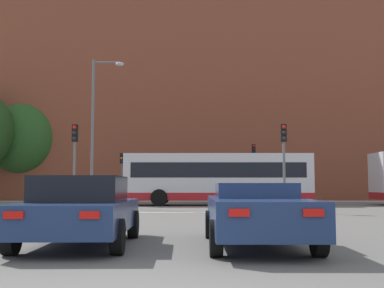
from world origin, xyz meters
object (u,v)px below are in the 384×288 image
Objects in this scene: traffic_light_far_left at (122,168)px; car_roadster_right at (256,212)px; car_saloon_left at (81,210)px; traffic_light_far_right at (254,163)px; pedestrian_waiting at (135,187)px; traffic_light_near_right at (284,153)px; traffic_light_near_left at (75,153)px; bus_crossing_lead at (218,178)px; street_lamp_junction at (97,119)px.

car_roadster_right is at bearing -75.64° from traffic_light_far_left.
car_saloon_left reaches higher than car_roadster_right.
traffic_light_far_left is 0.86× the size of traffic_light_far_right.
car_saloon_left is at bearing -104.51° from traffic_light_far_right.
pedestrian_waiting is (-2.21, 26.79, 0.34)m from car_saloon_left.
traffic_light_near_right is (2.81, 12.00, 2.03)m from car_roadster_right.
car_roadster_right is 1.30× the size of traffic_light_far_left.
car_saloon_left is 27.02m from traffic_light_far_right.
traffic_light_near_left is (-3.26, 12.31, 2.01)m from car_saloon_left.
car_saloon_left is at bearing -75.18° from traffic_light_near_left.
traffic_light_near_right is at bearing -93.76° from pedestrian_waiting.
pedestrian_waiting is (-8.96, 0.71, -1.82)m from traffic_light_far_right.
traffic_light_far_right is 17.02m from traffic_light_near_left.
traffic_light_near_right is at bearing -2.27° from traffic_light_near_left.
pedestrian_waiting is at bearing 93.21° from car_saloon_left.
bus_crossing_lead is 9.23m from pedestrian_waiting.
car_roadster_right is 1.20× the size of traffic_light_near_right.
traffic_light_far_left is at bearing 89.92° from traffic_light_near_left.
traffic_light_near_right is 0.93× the size of traffic_light_far_right.
bus_crossing_lead is 7.11m from traffic_light_far_right.
car_roadster_right is 26.43m from traffic_light_far_right.
traffic_light_far_right reaches higher than traffic_light_near_left.
traffic_light_near_right is (6.39, 11.93, 1.98)m from car_saloon_left.
car_saloon_left is at bearing -119.09° from pedestrian_waiting.
street_lamp_junction reaches higher than traffic_light_near_left.
bus_crossing_lead is 2.83× the size of traffic_light_near_right.
street_lamp_junction reaches higher than car_saloon_left.
car_saloon_left is 12.89m from traffic_light_near_left.
traffic_light_near_right is 1.09× the size of traffic_light_far_left.
traffic_light_far_right is 13.80m from street_lamp_junction.
car_saloon_left is 17.45m from street_lamp_junction.
traffic_light_near_left reaches higher than pedestrian_waiting.
traffic_light_far_left is at bearing 90.71° from street_lamp_junction.
car_roadster_right is 19.86m from bus_crossing_lead.
traffic_light_near_left is at bearing 177.73° from traffic_light_near_right.
bus_crossing_lead is at bearing 108.75° from traffic_light_near_right.
traffic_light_far_right reaches higher than traffic_light_far_left.
traffic_light_near_right is 17.50m from traffic_light_far_left.
traffic_light_far_right is at bearing 82.97° from car_roadster_right.
traffic_light_near_right reaches higher than car_roadster_right.
bus_crossing_lead is at bearing -83.62° from pedestrian_waiting.
car_roadster_right is 14.29m from traffic_light_near_left.
bus_crossing_lead is at bearing 46.84° from traffic_light_near_left.
traffic_light_far_left reaches higher than bus_crossing_lead.
pedestrian_waiting is (1.03, 0.25, -1.44)m from traffic_light_far_left.
car_saloon_left is 1.22× the size of traffic_light_far_left.
street_lamp_junction is at bearing -65.53° from bus_crossing_lead.
traffic_light_far_right reaches higher than car_roadster_right.
street_lamp_junction is 4.60× the size of pedestrian_waiting.
car_roadster_right is at bearing -61.10° from traffic_light_near_left.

